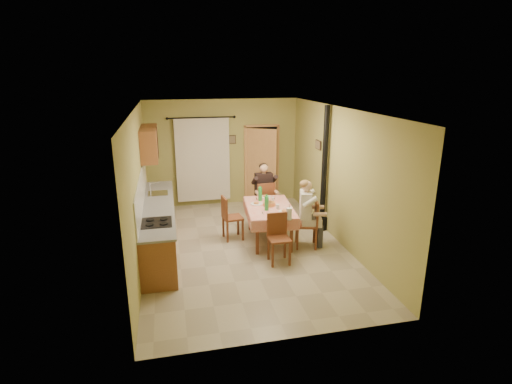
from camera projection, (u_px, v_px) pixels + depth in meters
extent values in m
cube|color=tan|center=(245.00, 248.00, 8.21)|extent=(4.00, 6.00, 0.01)
cube|color=tan|center=(223.00, 153.00, 10.60)|extent=(4.00, 0.04, 2.80)
cube|color=tan|center=(290.00, 244.00, 5.00)|extent=(4.00, 0.04, 2.80)
cube|color=tan|center=(139.00, 188.00, 7.38)|extent=(0.04, 6.00, 2.80)
cube|color=tan|center=(340.00, 176.00, 8.22)|extent=(0.04, 6.00, 2.80)
cube|color=white|center=(244.00, 109.00, 7.40)|extent=(4.00, 6.00, 0.04)
cube|color=brown|center=(159.00, 227.00, 8.10)|extent=(0.60, 3.60, 0.88)
cube|color=gray|center=(158.00, 206.00, 7.97)|extent=(0.64, 3.64, 0.04)
cube|color=white|center=(141.00, 191.00, 7.81)|extent=(0.02, 3.60, 0.66)
cube|color=silver|center=(158.00, 194.00, 8.71)|extent=(0.42, 0.42, 0.03)
cube|color=black|center=(157.00, 222.00, 7.02)|extent=(0.52, 0.56, 0.02)
cube|color=black|center=(175.00, 246.00, 7.22)|extent=(0.01, 0.55, 0.55)
cube|color=brown|center=(149.00, 143.00, 8.85)|extent=(0.35, 1.40, 0.70)
cylinder|color=black|center=(201.00, 118.00, 10.10)|extent=(1.70, 0.04, 0.04)
cube|color=silver|center=(203.00, 160.00, 10.44)|extent=(1.40, 0.06, 2.20)
cube|color=black|center=(261.00, 165.00, 10.92)|extent=(0.84, 0.03, 2.06)
cube|color=tan|center=(245.00, 165.00, 10.81)|extent=(0.06, 0.06, 2.12)
cube|color=tan|center=(277.00, 164.00, 11.00)|extent=(0.06, 0.06, 2.12)
cube|color=tan|center=(262.00, 126.00, 10.59)|extent=(0.96, 0.06, 0.06)
cube|color=tan|center=(261.00, 167.00, 10.71)|extent=(0.74, 0.43, 2.04)
cube|color=#DF8979|center=(269.00, 207.00, 8.37)|extent=(1.08, 1.64, 0.04)
cube|color=#DF8979|center=(276.00, 226.00, 7.66)|extent=(0.94, 0.10, 0.22)
cube|color=#DF8979|center=(264.00, 201.00, 9.14)|extent=(0.94, 0.10, 0.22)
cube|color=#DF8979|center=(247.00, 213.00, 8.34)|extent=(0.16, 1.55, 0.22)
cube|color=#DF8979|center=(291.00, 211.00, 8.45)|extent=(0.16, 1.55, 0.22)
cylinder|color=white|center=(265.00, 197.00, 8.96)|extent=(0.25, 0.25, 0.02)
ellipsoid|color=#CC7233|center=(265.00, 196.00, 8.96)|extent=(0.12, 0.12, 0.05)
cylinder|color=white|center=(274.00, 217.00, 7.75)|extent=(0.25, 0.25, 0.02)
ellipsoid|color=#CC7233|center=(274.00, 216.00, 7.74)|extent=(0.12, 0.12, 0.05)
cylinder|color=white|center=(285.00, 212.00, 8.02)|extent=(0.25, 0.25, 0.02)
ellipsoid|color=#CC7233|center=(285.00, 211.00, 8.02)|extent=(0.12, 0.12, 0.05)
cylinder|color=white|center=(256.00, 204.00, 8.50)|extent=(0.25, 0.25, 0.02)
ellipsoid|color=#CC7233|center=(256.00, 203.00, 8.49)|extent=(0.12, 0.12, 0.05)
cylinder|color=#CF7A38|center=(269.00, 204.00, 8.40)|extent=(0.26, 0.26, 0.08)
cylinder|color=white|center=(274.00, 215.00, 7.83)|extent=(0.28, 0.28, 0.02)
cube|color=tan|center=(272.00, 215.00, 7.78)|extent=(0.06, 0.07, 0.03)
cube|color=tan|center=(274.00, 214.00, 7.85)|extent=(0.06, 0.07, 0.03)
cube|color=tan|center=(275.00, 214.00, 7.86)|extent=(0.05, 0.06, 0.03)
cube|color=tan|center=(276.00, 214.00, 7.81)|extent=(0.04, 0.06, 0.03)
cube|color=tan|center=(274.00, 214.00, 7.83)|extent=(0.06, 0.07, 0.03)
cube|color=tan|center=(276.00, 215.00, 7.79)|extent=(0.07, 0.06, 0.03)
cube|color=tan|center=(275.00, 214.00, 7.83)|extent=(0.06, 0.05, 0.03)
cylinder|color=silver|center=(278.00, 207.00, 8.20)|extent=(0.07, 0.07, 0.10)
cylinder|color=silver|center=(273.00, 199.00, 8.66)|extent=(0.07, 0.07, 0.10)
cylinder|color=white|center=(289.00, 214.00, 7.60)|extent=(0.11, 0.11, 0.22)
cylinder|color=silver|center=(289.00, 212.00, 7.59)|extent=(0.02, 0.02, 0.30)
cube|color=brown|center=(264.00, 202.00, 9.55)|extent=(0.45, 0.45, 0.04)
cube|color=brown|center=(266.00, 194.00, 9.29)|extent=(0.43, 0.06, 0.49)
cube|color=brown|center=(279.00, 239.00, 7.43)|extent=(0.39, 0.39, 0.04)
cube|color=brown|center=(277.00, 224.00, 7.53)|extent=(0.39, 0.04, 0.44)
cube|color=brown|center=(306.00, 225.00, 8.14)|extent=(0.53, 0.53, 0.04)
cube|color=brown|center=(317.00, 212.00, 8.05)|extent=(0.15, 0.43, 0.49)
cube|color=brown|center=(233.00, 218.00, 8.52)|extent=(0.44, 0.44, 0.04)
cube|color=brown|center=(224.00, 208.00, 8.39)|extent=(0.09, 0.40, 0.45)
cube|color=black|center=(265.00, 200.00, 9.43)|extent=(0.38, 0.42, 0.16)
cube|color=black|center=(264.00, 184.00, 9.45)|extent=(0.41, 0.24, 0.54)
sphere|color=tan|center=(264.00, 168.00, 9.33)|extent=(0.21, 0.21, 0.21)
ellipsoid|color=black|center=(263.00, 166.00, 9.35)|extent=(0.21, 0.21, 0.16)
cube|color=beige|center=(311.00, 221.00, 8.11)|extent=(0.48, 0.45, 0.16)
cube|color=beige|center=(306.00, 205.00, 8.01)|extent=(0.32, 0.44, 0.54)
sphere|color=tan|center=(307.00, 186.00, 7.90)|extent=(0.21, 0.21, 0.21)
ellipsoid|color=olive|center=(305.00, 184.00, 7.89)|extent=(0.21, 0.21, 0.16)
cylinder|color=black|center=(324.00, 170.00, 8.76)|extent=(0.12, 0.12, 2.80)
cylinder|color=black|center=(322.00, 223.00, 9.12)|extent=(0.24, 0.24, 0.30)
cube|color=black|center=(232.00, 140.00, 10.53)|extent=(0.19, 0.03, 0.23)
cube|color=brown|center=(318.00, 145.00, 9.20)|extent=(0.03, 0.31, 0.21)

